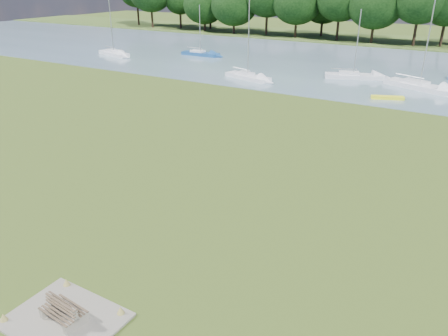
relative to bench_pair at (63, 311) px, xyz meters
The scene contains 12 objects.
ground 14.01m from the bench_pair, 90.00° to the left, with size 220.00×220.00×0.00m, color brown.
river 56.00m from the bench_pair, 90.00° to the left, with size 220.00×40.00×0.10m, color slate.
far_bank 86.00m from the bench_pair, 90.00° to the left, with size 220.00×20.00×0.40m, color #4C6626.
concrete_pad 0.42m from the bench_pair, 90.18° to the left, with size 4.20×3.20×0.10m, color gray.
bench_pair is the anchor object (origin of this frame).
kayak 39.61m from the bench_pair, 84.98° to the left, with size 3.30×0.77×0.33m, color #FFFE22.
tree_line 82.37m from the bench_pair, 93.18° to the left, with size 132.52×9.58×11.59m.
sailboat_1 46.44m from the bench_pair, 83.17° to the left, with size 8.34×5.35×9.55m.
sailboat_2 61.14m from the bench_pair, 132.08° to the left, with size 6.96×3.70×10.38m.
sailboat_3 59.73m from the bench_pair, 118.73° to the left, with size 6.42×1.90×7.77m.
sailboat_5 42.99m from the bench_pair, 108.78° to the left, with size 6.73×3.58×9.31m.
sailboat_8 47.87m from the bench_pair, 93.05° to the left, with size 7.20×4.36×8.26m.
Camera 1 is at (11.61, -21.85, 11.86)m, focal length 35.00 mm.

